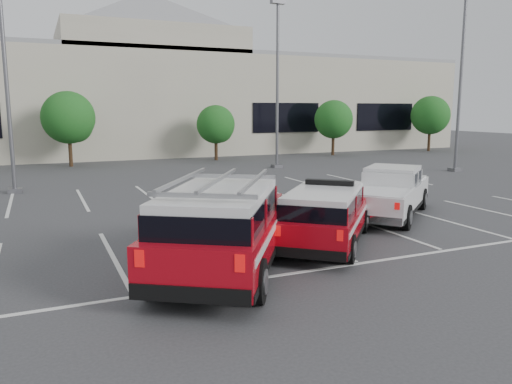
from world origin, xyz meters
The scene contains 13 objects.
ground centered at (0.00, 0.00, 0.00)m, with size 120.00×120.00×0.00m, color #353538.
stall_markings centered at (0.00, 4.50, 0.01)m, with size 23.00×15.00×0.01m, color silver.
convention_building centered at (0.18, 31.86, 4.72)m, with size 60.00×16.99×13.20m.
tree_mid_left centered at (-4.91, 22.05, 3.04)m, with size 3.37×3.37×4.85m.
tree_mid_right centered at (5.09, 22.05, 2.50)m, with size 2.77×2.77×3.99m.
tree_right centered at (15.09, 22.05, 2.77)m, with size 3.07×3.07×4.42m.
tree_far_right centered at (25.09, 22.05, 3.04)m, with size 3.37×3.37×4.85m.
light_pole_left centered at (-8.00, 12.00, 5.19)m, with size 0.90×0.60×10.24m.
light_pole_mid centered at (7.00, 16.00, 5.19)m, with size 0.90×0.60×10.24m.
light_pole_right centered at (16.00, 10.00, 5.19)m, with size 0.90×0.60×10.24m.
fire_chief_suv centered at (0.15, -1.05, 0.72)m, with size 4.65×4.92×1.75m.
white_pickup centered at (4.14, 1.28, 0.68)m, with size 5.43×5.03×1.69m.
ladder_suv centered at (-3.24, -2.15, 0.90)m, with size 4.96×6.01×2.25m.
Camera 1 is at (-6.99, -12.48, 3.70)m, focal length 35.00 mm.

